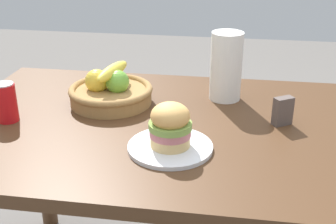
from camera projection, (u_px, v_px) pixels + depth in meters
name	position (u px, v px, depth m)	size (l,w,h in m)	color
dining_table	(165.00, 151.00, 1.44)	(1.40, 0.90, 0.75)	#4C301C
plate	(170.00, 147.00, 1.24)	(0.24, 0.24, 0.01)	white
sandwich	(170.00, 125.00, 1.21)	(0.12, 0.12, 0.13)	#E5BC75
soda_can	(6.00, 102.00, 1.39)	(0.07, 0.07, 0.13)	red
fruit_basket	(110.00, 91.00, 1.53)	(0.29, 0.29, 0.14)	#9E7542
paper_towel_roll	(226.00, 66.00, 1.53)	(0.11, 0.11, 0.24)	white
napkin_holder	(283.00, 111.00, 1.37)	(0.06, 0.03, 0.09)	#594C47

